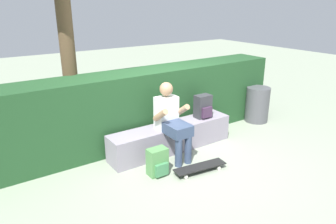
{
  "coord_description": "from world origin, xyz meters",
  "views": [
    {
      "loc": [
        -2.77,
        -3.55,
        2.36
      ],
      "look_at": [
        0.06,
        0.59,
        0.6
      ],
      "focal_mm": 33.84,
      "sensor_mm": 36.0,
      "label": 1
    }
  ],
  "objects": [
    {
      "name": "bench_main",
      "position": [
        0.0,
        0.39,
        0.22
      ],
      "size": [
        2.19,
        0.42,
        0.44
      ],
      "color": "gray",
      "rests_on": "ground"
    },
    {
      "name": "person_skater",
      "position": [
        -0.15,
        0.19,
        0.64
      ],
      "size": [
        0.49,
        0.62,
        1.19
      ],
      "color": "white",
      "rests_on": "ground"
    },
    {
      "name": "backpack_on_ground",
      "position": [
        -0.63,
        -0.16,
        0.19
      ],
      "size": [
        0.28,
        0.23,
        0.4
      ],
      "color": "#51894C",
      "rests_on": "ground"
    },
    {
      "name": "trash_bin",
      "position": [
        2.22,
        0.51,
        0.36
      ],
      "size": [
        0.47,
        0.47,
        0.71
      ],
      "color": "#4C4C51",
      "rests_on": "ground"
    },
    {
      "name": "skateboard_near_person",
      "position": [
        -0.08,
        -0.44,
        0.07
      ],
      "size": [
        0.82,
        0.3,
        0.09
      ],
      "color": "black",
      "rests_on": "ground"
    },
    {
      "name": "hedge_row",
      "position": [
        -0.28,
        1.04,
        0.63
      ],
      "size": [
        5.71,
        0.68,
        1.25
      ],
      "color": "#204724",
      "rests_on": "ground"
    },
    {
      "name": "backpack_on_bench",
      "position": [
        0.65,
        0.38,
        0.64
      ],
      "size": [
        0.28,
        0.23,
        0.4
      ],
      "color": "#333338",
      "rests_on": "bench_main"
    },
    {
      "name": "ground_plane",
      "position": [
        0.0,
        0.0,
        0.0
      ],
      "size": [
        24.0,
        24.0,
        0.0
      ],
      "primitive_type": "plane",
      "color": "gray"
    }
  ]
}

